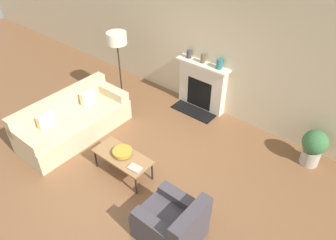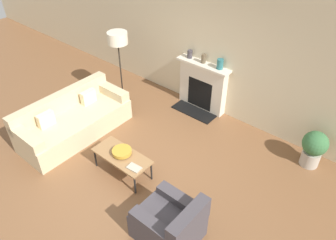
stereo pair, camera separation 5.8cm
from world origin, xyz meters
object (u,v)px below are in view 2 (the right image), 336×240
armchair_near (170,224)px  bowl (122,152)px  potted_plant (314,147)px  fireplace (202,86)px  couch (73,121)px  mantel_vase_center_left (204,59)px  floor_lamp (118,43)px  book (134,168)px  coffee_table (122,157)px  mantel_vase_left (190,54)px  mantel_vase_center_right (220,64)px

armchair_near → bowl: 1.57m
potted_plant → fireplace: bearing=174.7°
couch → bowl: size_ratio=6.59×
armchair_near → mantel_vase_center_left: (-1.62, 3.04, 0.89)m
floor_lamp → fireplace: bearing=33.0°
fireplace → armchair_near: size_ratio=1.39×
couch → mantel_vase_center_left: bearing=-30.0°
couch → book: bearing=-96.8°
coffee_table → potted_plant: 3.39m
book → potted_plant: bearing=44.1°
armchair_near → bowl: armchair_near is taller
coffee_table → mantel_vase_center_left: bearing=93.5°
fireplace → floor_lamp: size_ratio=0.73×
couch → mantel_vase_center_left: (1.41, 2.43, 0.89)m
couch → mantel_vase_center_left: 2.95m
fireplace → armchair_near: (1.59, -3.03, -0.23)m
armchair_near → mantel_vase_left: size_ratio=5.09×
armchair_near → floor_lamp: size_ratio=0.52×
book → potted_plant: size_ratio=0.33×
couch → mantel_vase_left: size_ratio=12.88×
bowl → mantel_vase_center_right: size_ratio=1.63×
floor_lamp → potted_plant: 4.30m
couch → armchair_near: (3.03, -0.61, 0.00)m
book → mantel_vase_center_right: mantel_vase_center_right is taller
bowl → mantel_vase_left: bearing=100.8°
mantel_vase_left → floor_lamp: bearing=-138.6°
bowl → mantel_vase_center_right: bearing=83.9°
mantel_vase_center_left → mantel_vase_center_right: bearing=0.0°
mantel_vase_center_right → mantel_vase_left: bearing=180.0°
fireplace → coffee_table: bearing=-87.1°
mantel_vase_left → bowl: bearing=-79.2°
book → mantel_vase_center_right: (-0.13, 2.66, 0.78)m
armchair_near → potted_plant: 2.97m
bowl → mantel_vase_left: (-0.49, 2.55, 0.72)m
fireplace → mantel_vase_center_right: size_ratio=5.92×
couch → armchair_near: couch is taller
coffee_table → couch: bearing=174.6°
bowl → book: bearing=-15.9°
book → mantel_vase_center_right: size_ratio=1.16×
book → mantel_vase_center_left: bearing=96.2°
book → mantel_vase_center_right: bearing=87.7°
armchair_near → coffee_table: bearing=-107.6°
bowl → floor_lamp: size_ratio=0.20×
bowl → book: (0.40, -0.12, -0.04)m
fireplace → book: bearing=-79.1°
mantel_vase_center_right → fireplace: bearing=-177.8°
mantel_vase_center_left → couch: bearing=-120.0°
book → potted_plant: potted_plant is taller
armchair_near → mantel_vase_left: (-1.97, 3.04, 0.88)m
book → floor_lamp: (-2.02, 1.67, 1.03)m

